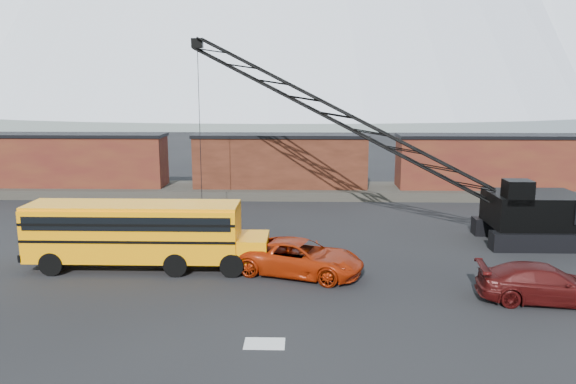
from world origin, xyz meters
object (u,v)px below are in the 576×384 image
school_bus (141,232)px  red_pickup (300,258)px  maroon_suv (544,283)px  crawler_crane (345,119)px

school_bus → red_pickup: bearing=-5.3°
maroon_suv → crawler_crane: bearing=39.0°
school_bus → red_pickup: school_bus is taller
maroon_suv → school_bus: bearing=84.0°
crawler_crane → maroon_suv: bearing=-57.0°
red_pickup → maroon_suv: (9.97, -3.04, -0.05)m
red_pickup → crawler_crane: crawler_crane is taller
school_bus → maroon_suv: school_bus is taller
school_bus → crawler_crane: bearing=36.9°
maroon_suv → crawler_crane: crawler_crane is taller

